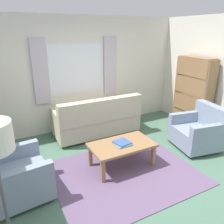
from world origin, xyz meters
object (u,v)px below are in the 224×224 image
couch (97,120)px  armchair_left (13,176)px  coffee_table (122,147)px  book_stack_on_table (122,143)px  bookshelf (193,94)px  armchair_right (199,131)px

couch → armchair_left: size_ratio=2.07×
armchair_left → coffee_table: armchair_left is taller
armchair_left → book_stack_on_table: size_ratio=3.15×
coffee_table → bookshelf: bearing=15.6°
couch → book_stack_on_table: bearing=83.9°
armchair_right → book_stack_on_table: 1.74m
bookshelf → couch: bearing=71.4°
armchair_right → couch: bearing=-122.8°
book_stack_on_table → bookshelf: bearing=15.8°
coffee_table → bookshelf: 2.42m
armchair_left → book_stack_on_table: armchair_left is taller
coffee_table → bookshelf: bookshelf is taller
armchair_right → coffee_table: armchair_right is taller
armchair_right → coffee_table: bearing=-83.8°
coffee_table → book_stack_on_table: (0.00, -0.01, 0.08)m
armchair_right → bookshelf: bookshelf is taller
armchair_left → armchair_right: 3.48m
book_stack_on_table → couch: bearing=83.9°
armchair_left → armchair_right: same height
coffee_table → armchair_left: bearing=179.3°
couch → armchair_right: size_ratio=1.96×
book_stack_on_table → bookshelf: size_ratio=0.17×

